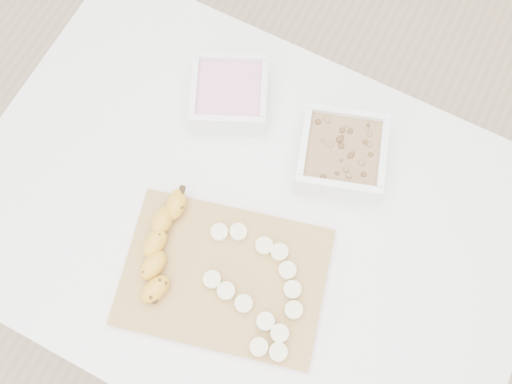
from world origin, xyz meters
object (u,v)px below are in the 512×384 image
at_px(banana, 162,248).
at_px(table, 249,230).
at_px(bowl_yogurt, 230,94).
at_px(cutting_board, 224,277).
at_px(bowl_granola, 341,154).

bearing_deg(banana, table, 45.60).
bearing_deg(bowl_yogurt, cutting_board, -63.74).
xyz_separation_m(table, banana, (-0.10, -0.12, 0.13)).
bearing_deg(bowl_yogurt, bowl_granola, -3.61).
bearing_deg(bowl_yogurt, table, -53.98).
xyz_separation_m(bowl_yogurt, banana, (0.03, -0.30, -0.00)).
height_order(table, bowl_yogurt, bowl_yogurt).
xyz_separation_m(table, cutting_board, (0.01, -0.11, 0.10)).
bearing_deg(table, banana, -129.49).
relative_size(bowl_granola, banana, 0.96).
height_order(table, cutting_board, cutting_board).
relative_size(table, bowl_yogurt, 5.53).
relative_size(bowl_yogurt, cutting_board, 0.54).
distance_m(table, bowl_yogurt, 0.26).
height_order(bowl_yogurt, banana, bowl_yogurt).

